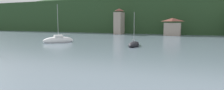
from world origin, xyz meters
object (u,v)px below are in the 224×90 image
sailboat_far_0 (134,45)px  sailboat_far_5 (58,40)px  shore_building_west (119,22)px  shore_building_westcentral (172,27)px

sailboat_far_0 → sailboat_far_5: size_ratio=0.75×
shore_building_west → sailboat_far_5: bearing=-92.4°
shore_building_westcentral → sailboat_far_0: (-3.75, -36.62, -2.81)m
shore_building_westcentral → sailboat_far_0: size_ratio=0.88×
shore_building_west → sailboat_far_0: shore_building_west is taller
shore_building_west → shore_building_westcentral: bearing=-1.8°
shore_building_westcentral → sailboat_far_5: size_ratio=0.66×
shore_building_west → sailboat_far_0: 41.47m
shore_building_westcentral → sailboat_far_5: bearing=-121.9°
sailboat_far_0 → sailboat_far_5: bearing=85.2°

